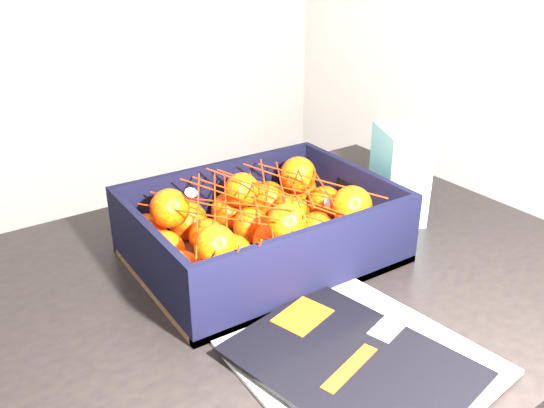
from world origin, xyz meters
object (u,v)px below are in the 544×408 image
produce_crate (262,237)px  retail_carton (399,174)px  magazine_stack (357,363)px  table (242,340)px

produce_crate → retail_carton: (0.30, -0.01, 0.05)m
magazine_stack → table: bearing=97.3°
retail_carton → table: bearing=-147.9°
magazine_stack → produce_crate: (0.05, 0.30, 0.03)m
table → retail_carton: bearing=8.1°
produce_crate → magazine_stack: bearing=-99.4°
table → magazine_stack: bearing=-82.7°
table → retail_carton: 0.42m
produce_crate → retail_carton: 0.30m
table → retail_carton: (0.38, 0.05, 0.19)m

